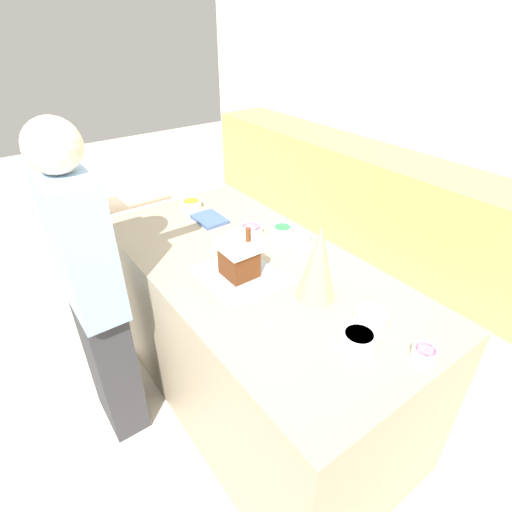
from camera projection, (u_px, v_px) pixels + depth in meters
The scene contains 16 objects.
ground_plane at pixel (254, 392), 2.44m from camera, with size 12.00×12.00×0.00m, color beige.
wall_back at pixel (509, 120), 2.92m from camera, with size 8.00×0.05×2.60m.
back_cabinet_block at pixel (454, 234), 3.20m from camera, with size 6.00×0.60×0.91m.
kitchen_island at pixel (254, 336), 2.19m from camera, with size 1.87×0.93×0.93m.
baking_tray at pixel (239, 275), 1.87m from camera, with size 0.39×0.33×0.01m.
gingerbread_house at pixel (239, 256), 1.81m from camera, with size 0.16×0.16×0.25m.
decorative_tree at pixel (318, 263), 1.64m from camera, with size 0.17×0.17×0.35m.
candy_bowl_front_corner at pixel (358, 338), 1.48m from camera, with size 0.13×0.13×0.05m.
candy_bowl_near_tray_right at pixel (282, 230), 2.20m from camera, with size 0.11×0.11×0.04m.
candy_bowl_far_right at pixel (251, 230), 2.21m from camera, with size 0.13×0.13×0.04m.
candy_bowl_near_tray_left at pixel (370, 316), 1.59m from camera, with size 0.13×0.13×0.04m.
candy_bowl_far_left at pixel (301, 237), 2.13m from camera, with size 0.10×0.10×0.05m.
candy_bowl_beside_tree at pixel (425, 353), 1.42m from camera, with size 0.09×0.09×0.04m.
candy_bowl_center_rear at pixel (191, 204), 2.49m from camera, with size 0.12×0.12×0.05m.
cookbook at pixel (210, 219), 2.35m from camera, with size 0.21×0.15×0.02m.
person at pixel (94, 294), 1.86m from camera, with size 0.44×0.55×1.67m.
Camera 1 is at (1.32, -0.96, 2.00)m, focal length 28.00 mm.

